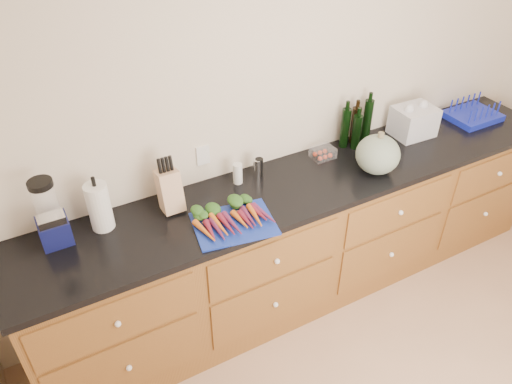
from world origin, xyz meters
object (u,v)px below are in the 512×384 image
paper_towel (99,207)px  tomato_box (323,153)px  cutting_board (234,224)px  dish_rack (473,114)px  carrots (231,216)px  squash (378,154)px  blender_appliance (50,216)px  knife_block (170,191)px

paper_towel → tomato_box: bearing=0.4°
cutting_board → dish_rack: bearing=6.6°
carrots → tomato_box: (0.81, 0.29, 0.00)m
squash → tomato_box: bearing=124.0°
squash → paper_towel: bearing=170.2°
carrots → blender_appliance: blender_appliance is taller
dish_rack → paper_towel: bearing=178.3°
squash → paper_towel: (-1.62, 0.28, 0.01)m
cutting_board → paper_towel: size_ratio=1.58×
cutting_board → tomato_box: tomato_box is taller
blender_appliance → tomato_box: 1.67m
cutting_board → tomato_box: 0.87m
squash → dish_rack: (1.07, 0.20, -0.08)m
tomato_box → dish_rack: (1.26, -0.09, 0.00)m
squash → dish_rack: squash is taller
blender_appliance → dish_rack: size_ratio=1.06×
cutting_board → dish_rack: 2.08m
blender_appliance → carrots: bearing=-18.2°
blender_appliance → paper_towel: size_ratio=1.40×
knife_block → tomato_box: (1.05, 0.03, -0.08)m
cutting_board → carrots: 0.05m
cutting_board → blender_appliance: size_ratio=1.13×
blender_appliance → knife_block: bearing=-1.7°
knife_block → dish_rack: size_ratio=0.66×
squash → blender_appliance: bearing=171.5°
dish_rack → knife_block: bearing=178.5°
cutting_board → blender_appliance: bearing=159.7°
blender_appliance → knife_block: 0.62m
cutting_board → squash: squash is taller
carrots → squash: bearing=0.3°
paper_towel → knife_block: bearing=-3.0°
paper_towel → dish_rack: 2.69m
carrots → dish_rack: size_ratio=1.04×
carrots → paper_towel: bearing=155.3°
knife_block → dish_rack: 2.31m
carrots → paper_towel: paper_towel is taller
cutting_board → squash: (1.00, 0.04, 0.12)m
cutting_board → squash: 1.01m
cutting_board → paper_towel: bearing=152.6°
carrots → dish_rack: 2.08m
paper_towel → knife_block: size_ratio=1.14×
blender_appliance → dish_rack: blender_appliance is taller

